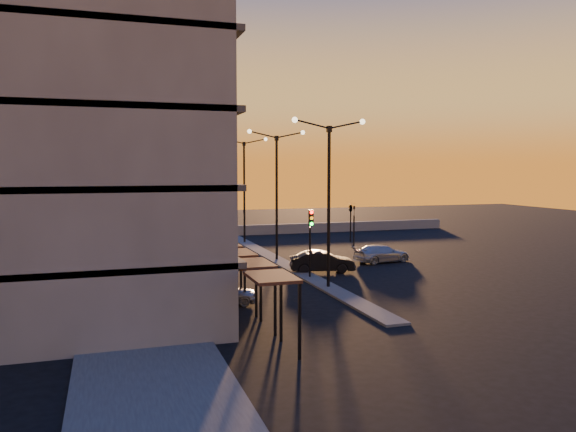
{
  "coord_description": "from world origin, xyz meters",
  "views": [
    {
      "loc": [
        -11.77,
        -28.87,
        6.76
      ],
      "look_at": [
        -0.15,
        6.87,
        3.54
      ],
      "focal_mm": 35.0,
      "sensor_mm": 36.0,
      "label": 1
    }
  ],
  "objects_px": {
    "car_hatchback": "(221,293)",
    "traffic_light_main": "(311,232)",
    "streetlamp_mid": "(277,184)",
    "car_sedan": "(322,262)",
    "car_wagon": "(382,253)"
  },
  "relations": [
    {
      "from": "streetlamp_mid",
      "to": "car_wagon",
      "type": "bearing_deg",
      "value": -22.57
    },
    {
      "from": "car_hatchback",
      "to": "car_wagon",
      "type": "distance_m",
      "value": 16.2
    },
    {
      "from": "car_sedan",
      "to": "car_wagon",
      "type": "bearing_deg",
      "value": -53.76
    },
    {
      "from": "traffic_light_main",
      "to": "car_hatchback",
      "type": "bearing_deg",
      "value": -144.06
    },
    {
      "from": "car_hatchback",
      "to": "car_sedan",
      "type": "height_order",
      "value": "car_sedan"
    },
    {
      "from": "car_hatchback",
      "to": "car_wagon",
      "type": "bearing_deg",
      "value": -45.1
    },
    {
      "from": "car_hatchback",
      "to": "traffic_light_main",
      "type": "bearing_deg",
      "value": -42.56
    },
    {
      "from": "traffic_light_main",
      "to": "car_sedan",
      "type": "bearing_deg",
      "value": 51.48
    },
    {
      "from": "streetlamp_mid",
      "to": "car_sedan",
      "type": "distance_m",
      "value": 7.33
    },
    {
      "from": "traffic_light_main",
      "to": "car_wagon",
      "type": "height_order",
      "value": "traffic_light_main"
    },
    {
      "from": "car_sedan",
      "to": "car_wagon",
      "type": "distance_m",
      "value": 6.0
    },
    {
      "from": "car_hatchback",
      "to": "car_wagon",
      "type": "relative_size",
      "value": 0.83
    },
    {
      "from": "streetlamp_mid",
      "to": "car_wagon",
      "type": "height_order",
      "value": "streetlamp_mid"
    },
    {
      "from": "traffic_light_main",
      "to": "car_wagon",
      "type": "bearing_deg",
      "value": 30.92
    },
    {
      "from": "streetlamp_mid",
      "to": "car_sedan",
      "type": "height_order",
      "value": "streetlamp_mid"
    }
  ]
}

